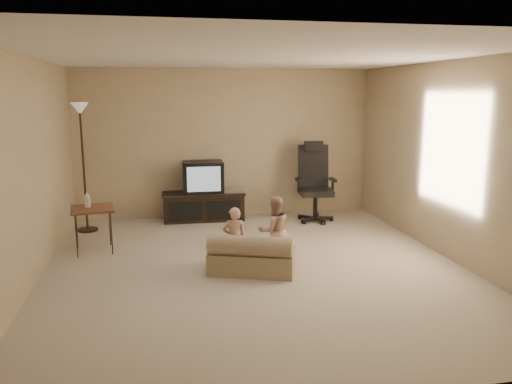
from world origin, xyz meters
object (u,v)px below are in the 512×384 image
(office_chair, at_px, (315,193))
(side_table, at_px, (92,209))
(toddler_right, at_px, (274,231))
(child_sofa, at_px, (252,257))
(toddler_left, at_px, (235,239))
(floor_lamp, at_px, (82,138))
(tv_stand, at_px, (204,196))

(office_chair, distance_m, side_table, 3.57)
(side_table, xyz_separation_m, toddler_right, (2.26, -0.96, -0.15))
(side_table, bearing_deg, child_sofa, -32.00)
(toddler_right, bearing_deg, office_chair, -127.96)
(side_table, height_order, toddler_left, side_table)
(child_sofa, xyz_separation_m, toddler_left, (-0.19, 0.10, 0.19))
(toddler_right, bearing_deg, toddler_left, 7.69)
(toddler_right, bearing_deg, floor_lamp, -47.67)
(office_chair, bearing_deg, tv_stand, 174.48)
(side_table, bearing_deg, toddler_left, -32.42)
(floor_lamp, bearing_deg, office_chair, -0.39)
(office_chair, bearing_deg, toddler_left, -121.33)
(toddler_left, distance_m, toddler_right, 0.54)
(side_table, bearing_deg, toddler_right, -23.04)
(tv_stand, distance_m, side_table, 2.16)
(floor_lamp, height_order, toddler_right, floor_lamp)
(tv_stand, height_order, floor_lamp, floor_lamp)
(tv_stand, relative_size, toddler_right, 1.61)
(side_table, distance_m, toddler_right, 2.46)
(side_table, distance_m, child_sofa, 2.31)
(toddler_left, bearing_deg, child_sofa, 159.70)
(tv_stand, xyz_separation_m, child_sofa, (0.33, -2.64, -0.21))
(tv_stand, distance_m, child_sofa, 2.67)
(floor_lamp, relative_size, toddler_left, 2.50)
(child_sofa, bearing_deg, side_table, 167.50)
(side_table, distance_m, floor_lamp, 1.39)
(side_table, height_order, toddler_right, toddler_right)
(side_table, bearing_deg, tv_stand, 41.75)
(tv_stand, bearing_deg, toddler_left, -85.44)
(floor_lamp, bearing_deg, tv_stand, 10.79)
(office_chair, height_order, toddler_right, office_chair)
(office_chair, height_order, floor_lamp, floor_lamp)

